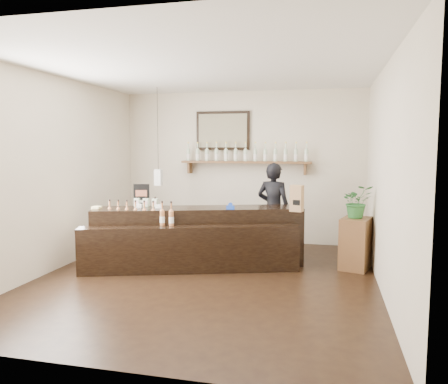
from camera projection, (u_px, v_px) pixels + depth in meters
ground at (205, 279)px, 5.90m from camera, size 5.00×5.00×0.00m
room_shell at (205, 153)px, 5.72m from camera, size 5.00×5.00×5.00m
back_wall_decor at (233, 148)px, 8.05m from camera, size 2.66×0.96×1.69m
counter at (195, 239)px, 6.50m from camera, size 3.14×1.76×1.02m
promo_sign at (142, 195)px, 6.73m from camera, size 0.24×0.07×0.34m
paper_bag at (297, 198)px, 6.16m from camera, size 0.20×0.17×0.37m
tape_dispenser at (230, 207)px, 6.37m from camera, size 0.12×0.05×0.10m
side_cabinet at (356, 243)px, 6.39m from camera, size 0.51×0.60×0.75m
potted_plant at (357, 202)px, 6.32m from camera, size 0.52×0.48×0.48m
shopkeeper at (273, 203)px, 7.14m from camera, size 0.71×0.56×1.73m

